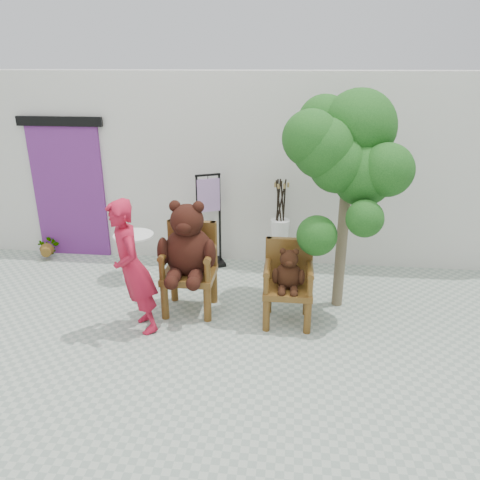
{
  "coord_description": "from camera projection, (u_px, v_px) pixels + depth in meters",
  "views": [
    {
      "loc": [
        0.65,
        -4.59,
        3.12
      ],
      "look_at": [
        0.02,
        1.06,
        0.95
      ],
      "focal_mm": 35.0,
      "sensor_mm": 36.0,
      "label": 1
    }
  ],
  "objects": [
    {
      "name": "ground_plane",
      "position": [
        228.0,
        348.0,
        5.44
      ],
      "size": [
        60.0,
        60.0,
        0.0
      ],
      "primitive_type": "plane",
      "color": "#98A392",
      "rests_on": "ground"
    },
    {
      "name": "back_wall",
      "position": [
        252.0,
        166.0,
        7.78
      ],
      "size": [
        9.0,
        1.0,
        3.0
      ],
      "primitive_type": "cube",
      "color": "silver",
      "rests_on": "ground"
    },
    {
      "name": "doorway",
      "position": [
        69.0,
        188.0,
        7.73
      ],
      "size": [
        1.4,
        0.11,
        2.33
      ],
      "color": "#632570",
      "rests_on": "ground"
    },
    {
      "name": "chair_big",
      "position": [
        188.0,
        251.0,
        6.0
      ],
      "size": [
        0.75,
        0.8,
        1.52
      ],
      "color": "#4C2F10",
      "rests_on": "ground"
    },
    {
      "name": "chair_small",
      "position": [
        288.0,
        276.0,
        5.82
      ],
      "size": [
        0.6,
        0.55,
        1.06
      ],
      "color": "#4C2F10",
      "rests_on": "ground"
    },
    {
      "name": "person",
      "position": [
        132.0,
        268.0,
        5.52
      ],
      "size": [
        0.67,
        0.73,
        1.69
      ],
      "primitive_type": "imported",
      "rotation": [
        0.0,
        0.0,
        -1.01
      ],
      "color": "#A9142E",
      "rests_on": "ground"
    },
    {
      "name": "cafe_table",
      "position": [
        135.0,
        251.0,
        7.09
      ],
      "size": [
        0.6,
        0.6,
        0.7
      ],
      "rotation": [
        0.0,
        0.0,
        0.25
      ],
      "color": "white",
      "rests_on": "ground"
    },
    {
      "name": "display_stand",
      "position": [
        209.0,
        231.0,
        7.48
      ],
      "size": [
        0.56,
        0.51,
        1.51
      ],
      "rotation": [
        0.0,
        0.0,
        0.43
      ],
      "color": "black",
      "rests_on": "ground"
    },
    {
      "name": "stool_bucket",
      "position": [
        280.0,
        230.0,
        7.34
      ],
      "size": [
        0.32,
        0.32,
        1.45
      ],
      "rotation": [
        0.0,
        0.0,
        -0.23
      ],
      "color": "white",
      "rests_on": "ground"
    },
    {
      "name": "tree",
      "position": [
        345.0,
        152.0,
        5.68
      ],
      "size": [
        1.57,
        1.48,
        2.84
      ],
      "rotation": [
        0.0,
        0.0,
        0.12
      ],
      "color": "brown",
      "rests_on": "ground"
    },
    {
      "name": "potted_plant",
      "position": [
        48.0,
        247.0,
        7.91
      ],
      "size": [
        0.43,
        0.4,
        0.38
      ],
      "primitive_type": "imported",
      "rotation": [
        0.0,
        0.0,
        0.37
      ],
      "color": "#0F3910",
      "rests_on": "ground"
    }
  ]
}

